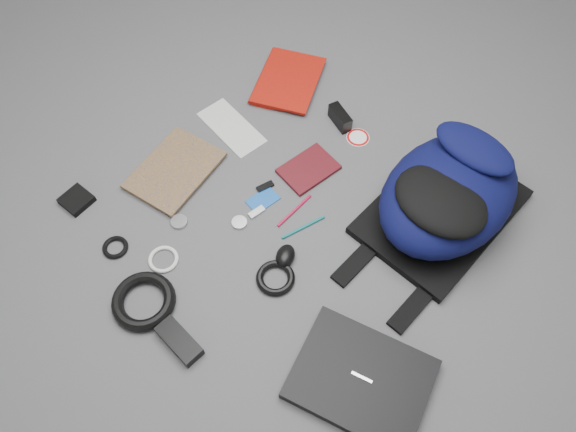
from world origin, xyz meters
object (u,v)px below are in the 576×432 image
Objects in this scene: backpack at (449,194)px; mouse at (285,256)px; pouch at (77,200)px; laptop at (361,379)px; dvd_case at (308,169)px; comic_book at (150,157)px; power_brick at (179,341)px; compact_camera at (340,118)px; textbook_red at (260,75)px.

backpack is 7.13× the size of mouse.
backpack is 1.09m from pouch.
dvd_case is (-0.50, 0.43, -0.01)m from laptop.
backpack reaches higher than comic_book.
pouch is at bearing 174.13° from power_brick.
mouse is (-0.36, 0.15, 0.00)m from laptop.
compact_camera reaches higher than power_brick.
laptop is at bearing -75.59° from backpack.
pouch reaches higher than dvd_case.
backpack reaches higher than compact_camera.
compact_camera reaches higher than laptop.
mouse is at bearing -51.91° from dvd_case.
backpack reaches higher than mouse.
pouch is (-0.55, 0.11, -0.01)m from power_brick.
backpack is 0.83m from power_brick.
laptop is 4.51× the size of mouse.
compact_camera is at bearing 60.34° from pouch.
power_brick is (0.50, -0.37, 0.01)m from comic_book.
laptop is (0.10, -0.55, -0.09)m from backpack.
laptop is 0.84m from compact_camera.
power_brick is (-0.06, -0.36, -0.00)m from mouse.
compact_camera is at bearing -20.78° from textbook_red.
backpack is 0.46m from compact_camera.
compact_camera reaches higher than textbook_red.
backpack is at bearing 87.87° from laptop.
textbook_red is 0.71m from mouse.
laptop is 3.44× the size of compact_camera.
textbook_red is 3.31× the size of pouch.
laptop is 1.22× the size of textbook_red.
comic_book is 0.55m from mouse.
pouch is (-0.86, -0.65, -0.10)m from backpack.
compact_camera is (-0.44, 0.09, -0.08)m from backpack.
backpack is 0.43m from dvd_case.
laptop is 0.39m from mouse.
comic_book is 0.50m from dvd_case.
mouse reaches higher than pouch.
mouse reaches higher than comic_book.
power_brick reaches higher than comic_book.
backpack is 3.06× the size of dvd_case.
comic_book is 0.26m from pouch.
mouse reaches higher than textbook_red.
textbook_red is at bearing 115.42° from mouse.
textbook_red is 2.82× the size of compact_camera.
power_brick is (0.12, -0.86, -0.01)m from compact_camera.
comic_book is 1.63× the size of dvd_case.
backpack is 0.49m from mouse.
mouse is at bearing -118.84° from backpack.
pouch is at bearing -107.83° from comic_book.
dvd_case is 0.70m from pouch.
compact_camera is at bearing 88.83° from mouse.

